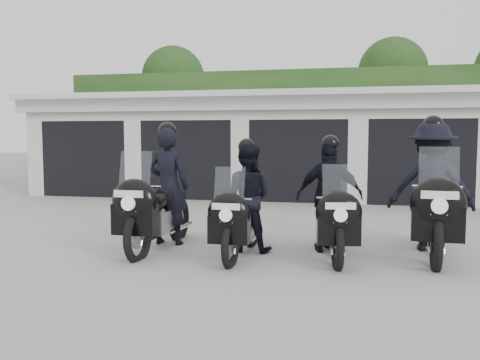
% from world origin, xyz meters
% --- Properties ---
extents(ground, '(80.00, 80.00, 0.00)m').
position_xyz_m(ground, '(0.00, 0.00, 0.00)').
color(ground, gray).
rests_on(ground, ground).
extents(garage_block, '(16.40, 6.80, 2.96)m').
position_xyz_m(garage_block, '(-0.00, 8.06, 1.42)').
color(garage_block, silver).
rests_on(garage_block, ground).
extents(background_vegetation, '(20.00, 3.90, 5.80)m').
position_xyz_m(background_vegetation, '(0.37, 12.92, 2.77)').
color(background_vegetation, '#173B15').
rests_on(background_vegetation, ground).
extents(police_bike_a, '(0.76, 2.35, 2.05)m').
position_xyz_m(police_bike_a, '(-1.54, -0.52, 0.81)').
color(police_bike_a, black).
rests_on(police_bike_a, ground).
extents(police_bike_b, '(0.82, 2.05, 1.78)m').
position_xyz_m(police_bike_b, '(-0.18, -0.60, 0.75)').
color(police_bike_b, black).
rests_on(police_bike_b, ground).
extents(police_bike_c, '(1.07, 2.10, 1.84)m').
position_xyz_m(police_bike_c, '(1.09, -0.38, 0.78)').
color(police_bike_c, black).
rests_on(police_bike_c, ground).
extents(police_bike_d, '(1.33, 2.46, 2.14)m').
position_xyz_m(police_bike_d, '(2.57, 0.03, 0.91)').
color(police_bike_d, black).
rests_on(police_bike_d, ground).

